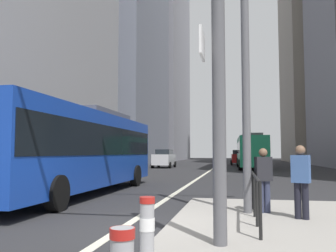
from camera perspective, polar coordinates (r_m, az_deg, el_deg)
The scene contains 13 objects.
ground_plane at distance 27.82m, azimuth 5.96°, elevation -7.53°, with size 160.00×160.00×0.00m, color #28282B.
lane_centre_line at distance 37.78m, azimuth 7.30°, elevation -6.63°, with size 0.20×80.00×0.01m, color beige.
office_tower_left_far at distance 83.58m, azimuth -2.18°, elevation 10.36°, with size 13.17×24.36×45.34m, color gray.
city_bus_blue_oncoming at distance 14.36m, azimuth -14.00°, elevation -3.20°, with size 2.74×11.94×3.40m.
city_bus_red_receding at distance 37.04m, azimuth 13.03°, elevation -3.78°, with size 2.89×11.70×3.40m.
car_oncoming_mid at distance 38.52m, azimuth -0.62°, elevation -5.16°, with size 2.05×4.38×1.94m.
car_receding_near at distance 47.96m, azimuth 11.10°, elevation -4.90°, with size 2.17×4.40×1.94m.
traffic_signal_gantry at distance 6.77m, azimuth -10.67°, elevation 17.57°, with size 6.17×0.65×6.00m.
street_lamp_post at distance 9.76m, azimuth 12.04°, elevation 17.98°, with size 5.50×0.32×8.00m.
bollard_left at distance 4.70m, azimuth -3.33°, elevation -15.99°, with size 0.20×0.20×0.90m.
pedestrian_railing at distance 8.01m, azimuth 13.69°, elevation -9.58°, with size 0.06×3.37×0.98m.
pedestrian_waiting at distance 8.56m, azimuth 20.34°, elevation -7.76°, with size 0.44×0.36×1.62m.
pedestrian_walking at distance 9.18m, azimuth 14.91°, elevation -7.84°, with size 0.43×0.32×1.57m.
Camera 1 is at (2.44, -7.67, 1.61)m, focal length 38.44 mm.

